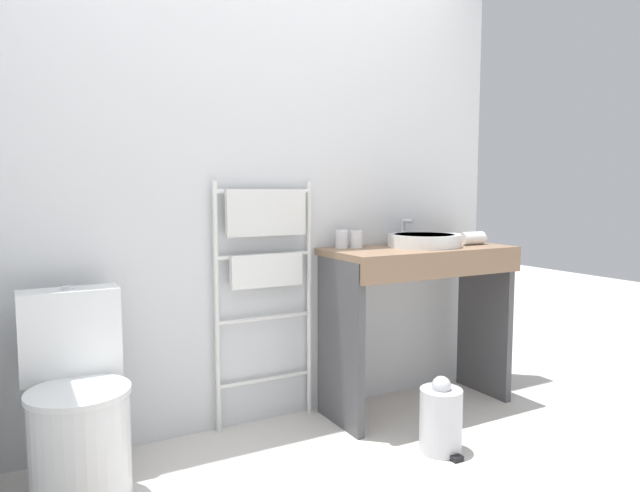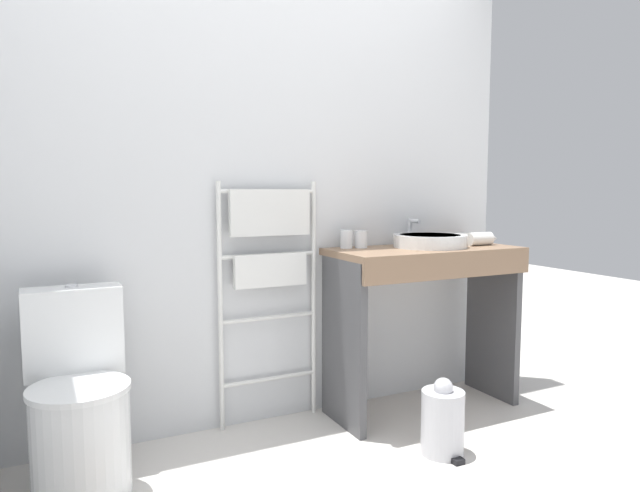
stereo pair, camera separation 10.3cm
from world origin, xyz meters
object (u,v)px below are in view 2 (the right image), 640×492
at_px(sink_basin, 430,240).
at_px(trash_bin, 443,421).
at_px(towel_radiator, 270,253).
at_px(cup_near_wall, 346,239).
at_px(cup_near_edge, 361,239).
at_px(toilet, 79,411).
at_px(hair_dryer, 479,239).

distance_m(sink_basin, trash_bin, 0.96).
relative_size(towel_radiator, cup_near_wall, 12.81).
height_order(sink_basin, cup_near_edge, cup_near_edge).
relative_size(cup_near_wall, cup_near_edge, 1.05).
relative_size(towel_radiator, trash_bin, 3.50).
relative_size(toilet, towel_radiator, 0.65).
height_order(sink_basin, cup_near_wall, cup_near_wall).
xyz_separation_m(cup_near_wall, trash_bin, (0.14, -0.65, -0.78)).
bearing_deg(towel_radiator, cup_near_wall, -3.82).
relative_size(sink_basin, cup_near_wall, 4.09).
height_order(cup_near_edge, hair_dryer, cup_near_edge).
bearing_deg(cup_near_edge, trash_bin, -84.05).
bearing_deg(towel_radiator, toilet, -162.29).
bearing_deg(sink_basin, cup_near_edge, 160.45).
relative_size(sink_basin, trash_bin, 1.12).
bearing_deg(toilet, towel_radiator, 17.71).
bearing_deg(towel_radiator, hair_dryer, -10.17).
relative_size(cup_near_wall, hair_dryer, 0.48).
bearing_deg(hair_dryer, toilet, -177.67).
bearing_deg(hair_dryer, trash_bin, -142.30).
relative_size(sink_basin, hair_dryer, 1.97).
bearing_deg(trash_bin, hair_dryer, 37.70).
distance_m(toilet, cup_near_wall, 1.51).
distance_m(toilet, hair_dryer, 2.18).
distance_m(toilet, towel_radiator, 1.12).
relative_size(towel_radiator, sink_basin, 3.13).
xyz_separation_m(cup_near_wall, hair_dryer, (0.75, -0.18, -0.01)).
xyz_separation_m(toilet, hair_dryer, (2.10, 0.09, 0.60)).
distance_m(cup_near_wall, cup_near_edge, 0.08).
xyz_separation_m(towel_radiator, trash_bin, (0.57, -0.68, -0.73)).
distance_m(cup_near_wall, trash_bin, 1.03).
height_order(towel_radiator, trash_bin, towel_radiator).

